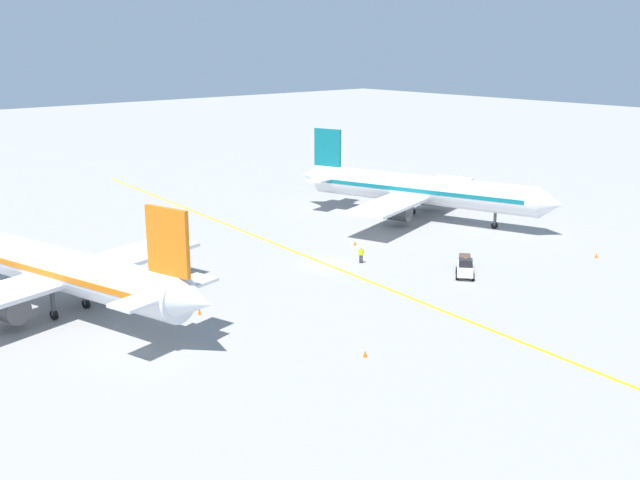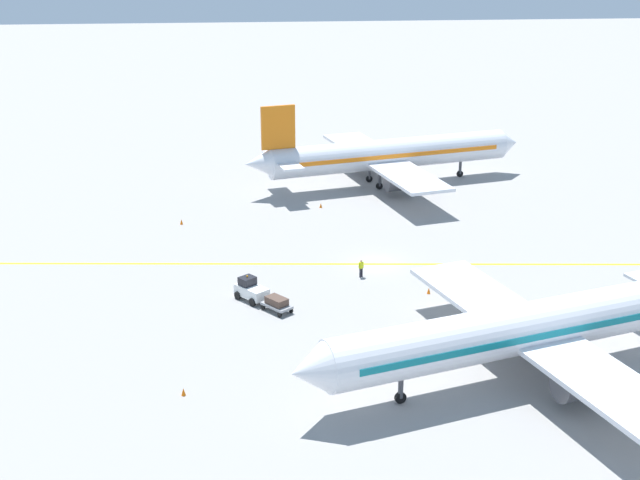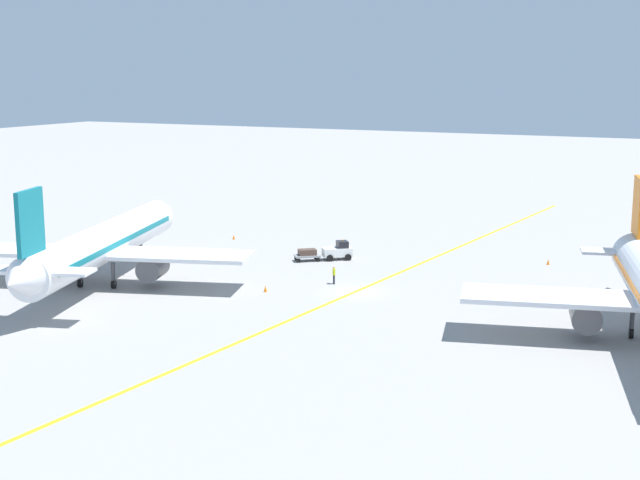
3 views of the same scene
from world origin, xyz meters
TOP-DOWN VIEW (x-y plane):
  - ground_plane at (0.00, 0.00)m, footprint 400.00×400.00m
  - apron_yellow_centreline at (0.00, 0.00)m, footprint 11.47×119.52m
  - airplane_adjacent_stand at (22.20, 7.50)m, footprint 28.28×34.77m
  - baggage_tug_white at (7.19, -11.82)m, footprint 3.27×3.06m
  - baggage_cart_trailing at (9.75, -9.74)m, footprint 2.90×2.73m
  - ground_crew_worker at (2.99, -1.82)m, footprint 0.38×0.50m
  - traffic_cone_near_nose at (-13.12, -18.88)m, footprint 0.32×0.32m
  - traffic_cone_mid_apron at (22.89, -16.68)m, footprint 0.32×0.32m
  - traffic_cone_by_wingtip at (-17.48, -3.65)m, footprint 0.32×0.32m
  - traffic_cone_far_edge at (7.25, 3.54)m, footprint 0.32×0.32m

SIDE VIEW (x-z plane):
  - ground_plane at x=0.00m, z-range 0.00..0.00m
  - apron_yellow_centreline at x=0.00m, z-range 0.00..0.01m
  - traffic_cone_near_nose at x=-13.12m, z-range 0.00..0.55m
  - traffic_cone_mid_apron at x=22.89m, z-range 0.00..0.55m
  - traffic_cone_by_wingtip at x=-17.48m, z-range 0.00..0.55m
  - traffic_cone_far_edge at x=7.25m, z-range 0.00..0.55m
  - baggage_cart_trailing at x=9.75m, z-range 0.14..1.38m
  - baggage_tug_white at x=7.19m, z-range -0.15..1.96m
  - ground_crew_worker at x=2.99m, z-range 0.07..1.75m
  - airplane_adjacent_stand at x=22.20m, z-range -1.59..9.01m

